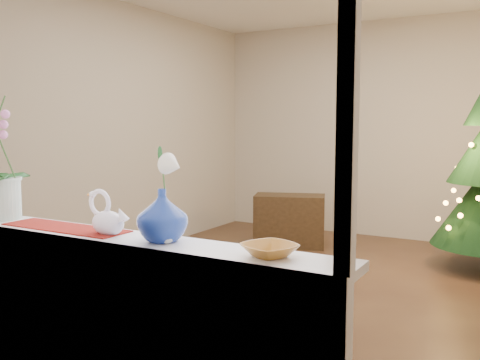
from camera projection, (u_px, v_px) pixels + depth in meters
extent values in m
plane|color=#392117|center=(315.00, 291.00, 4.59)|extent=(5.00, 5.00, 0.00)
cube|color=beige|center=(392.00, 130.00, 6.60)|extent=(4.50, 0.10, 2.70)
cube|color=beige|center=(101.00, 143.00, 2.29)|extent=(4.50, 0.10, 2.70)
cube|color=beige|center=(114.00, 131.00, 5.55)|extent=(0.10, 5.00, 2.70)
cube|color=white|center=(113.00, 344.00, 2.42)|extent=(2.20, 0.08, 0.88)
cube|color=white|center=(124.00, 240.00, 2.45)|extent=(2.20, 0.26, 0.04)
cube|color=maroon|center=(65.00, 228.00, 2.63)|extent=(0.70, 0.20, 0.01)
imported|color=navy|center=(162.00, 211.00, 2.32)|extent=(0.33, 0.33, 0.27)
sphere|color=silver|center=(167.00, 235.00, 2.29)|extent=(0.09, 0.09, 0.07)
imported|color=#AA6E26|center=(269.00, 251.00, 2.07)|extent=(0.23, 0.23, 0.04)
cube|color=black|center=(289.00, 220.00, 6.24)|extent=(0.89, 0.65, 0.60)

